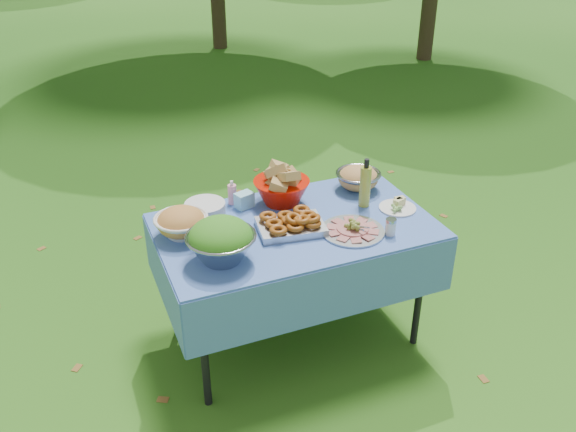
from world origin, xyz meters
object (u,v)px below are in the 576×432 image
object	(u,v)px
pasta_bowl_steel	(358,178)
charcuterie_platter	(353,225)
bread_bowl	(282,186)
salad_bowl	(221,240)
oil_bottle	(365,183)
plate_stack	(205,208)
picnic_table	(295,283)

from	to	relation	value
pasta_bowl_steel	charcuterie_platter	bearing A→B (deg)	-121.05
bread_bowl	pasta_bowl_steel	distance (m)	0.49
salad_bowl	bread_bowl	xyz separation A→B (m)	(0.49, 0.44, -0.00)
pasta_bowl_steel	oil_bottle	xyz separation A→B (m)	(-0.07, -0.20, 0.07)
charcuterie_platter	pasta_bowl_steel	bearing A→B (deg)	58.95
salad_bowl	plate_stack	size ratio (longest dim) A/B	1.49
plate_stack	pasta_bowl_steel	size ratio (longest dim) A/B	0.86
charcuterie_platter	oil_bottle	xyz separation A→B (m)	(0.20, 0.24, 0.10)
plate_stack	oil_bottle	world-z (taller)	oil_bottle
picnic_table	bread_bowl	distance (m)	0.55
pasta_bowl_steel	oil_bottle	bearing A→B (deg)	-108.72
pasta_bowl_steel	oil_bottle	distance (m)	0.23
pasta_bowl_steel	bread_bowl	bearing A→B (deg)	179.63
salad_bowl	oil_bottle	size ratio (longest dim) A/B	1.18
picnic_table	salad_bowl	distance (m)	0.70
bread_bowl	oil_bottle	distance (m)	0.47
salad_bowl	pasta_bowl_steel	distance (m)	1.07
salad_bowl	pasta_bowl_steel	bearing A→B (deg)	24.10
salad_bowl	charcuterie_platter	xyz separation A→B (m)	(0.71, -0.01, -0.07)
picnic_table	oil_bottle	size ratio (longest dim) A/B	5.15
bread_bowl	oil_bottle	size ratio (longest dim) A/B	1.12
pasta_bowl_steel	oil_bottle	world-z (taller)	oil_bottle
picnic_table	charcuterie_platter	xyz separation A→B (m)	(0.25, -0.18, 0.42)
plate_stack	charcuterie_platter	xyz separation A→B (m)	(0.66, -0.49, 0.01)
plate_stack	pasta_bowl_steel	xyz separation A→B (m)	(0.92, -0.05, 0.04)
charcuterie_platter	oil_bottle	world-z (taller)	oil_bottle
salad_bowl	oil_bottle	distance (m)	0.93
plate_stack	picnic_table	bearing A→B (deg)	-36.53
pasta_bowl_steel	charcuterie_platter	xyz separation A→B (m)	(-0.27, -0.44, -0.03)
bread_bowl	picnic_table	bearing A→B (deg)	-95.76
plate_stack	bread_bowl	size ratio (longest dim) A/B	0.71
plate_stack	salad_bowl	bearing A→B (deg)	-96.04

